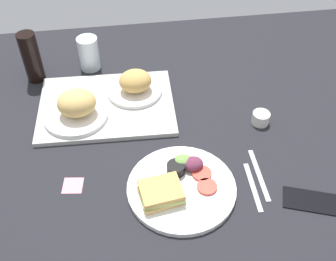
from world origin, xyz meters
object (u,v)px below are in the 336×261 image
object	(u,v)px
drinking_glass	(89,53)
espresso_cup	(261,118)
bread_plate_near	(76,107)
knife	(259,174)
bread_plate_far	(135,85)
plate_with_salad	(179,185)
soda_bottle	(31,57)
cell_phone	(310,200)
sticky_note	(73,185)
fork	(253,187)
serving_tray	(107,106)

from	to	relation	value
drinking_glass	espresso_cup	world-z (taller)	drinking_glass
bread_plate_near	knife	bearing A→B (deg)	-31.08
bread_plate_far	plate_with_salad	bearing A→B (deg)	-78.89
soda_bottle	bread_plate_far	bearing A→B (deg)	-23.56
cell_phone	sticky_note	xyz separation A→B (cm)	(-63.86, 14.83, -0.34)
espresso_cup	knife	distance (cm)	22.32
knife	drinking_glass	bearing A→B (deg)	39.63
fork	knife	xyz separation A→B (cm)	(3.00, 4.00, 0.00)
espresso_cup	bread_plate_near	bearing A→B (deg)	170.37
bread_plate_near	cell_phone	xyz separation A→B (cm)	(62.43, -42.00, -5.08)
espresso_cup	serving_tray	bearing A→B (deg)	163.16
plate_with_salad	soda_bottle	distance (cm)	72.37
plate_with_salad	serving_tray	bearing A→B (deg)	116.24
sticky_note	soda_bottle	bearing A→B (deg)	105.07
cell_phone	drinking_glass	bearing A→B (deg)	149.40
knife	sticky_note	world-z (taller)	knife
sticky_note	bread_plate_far	bearing A→B (deg)	60.16
plate_with_salad	fork	xyz separation A→B (cm)	(20.65, -2.41, -1.39)
cell_phone	serving_tray	bearing A→B (deg)	158.57
serving_tray	knife	size ratio (longest dim) A/B	2.37
knife	cell_phone	size ratio (longest dim) A/B	1.32
bread_plate_near	knife	xyz separation A→B (cm)	(51.54, -31.07, -5.23)
bread_plate_far	espresso_cup	size ratio (longest dim) A/B	3.41
soda_bottle	knife	world-z (taller)	soda_bottle
bread_plate_far	drinking_glass	size ratio (longest dim) A/B	1.52
bread_plate_far	knife	xyz separation A→B (cm)	(31.93, -40.58, -4.78)
soda_bottle	espresso_cup	size ratio (longest dim) A/B	3.33
plate_with_salad	knife	distance (cm)	23.74
bread_plate_near	fork	xyz separation A→B (cm)	(48.54, -35.07, -5.23)
soda_bottle	fork	distance (cm)	88.08
drinking_glass	cell_phone	size ratio (longest dim) A/B	0.87
soda_bottle	sticky_note	world-z (taller)	soda_bottle
plate_with_salad	espresso_cup	distance (cm)	38.12
fork	espresso_cup	bearing A→B (deg)	-19.28
bread_plate_near	plate_with_salad	distance (cm)	43.12
cell_phone	sticky_note	distance (cm)	65.56
plate_with_salad	drinking_glass	bearing A→B (deg)	110.98
bread_plate_near	espresso_cup	distance (cm)	59.43
serving_tray	knife	distance (cm)	55.48
fork	cell_phone	distance (cm)	15.52
serving_tray	cell_phone	bearing A→B (deg)	-41.50
fork	cell_phone	xyz separation A→B (cm)	(13.88, -6.94, 0.15)
bread_plate_near	cell_phone	bearing A→B (deg)	-33.93
cell_phone	knife	bearing A→B (deg)	154.93
knife	sticky_note	bearing A→B (deg)	87.21
drinking_glass	bread_plate_far	bearing A→B (deg)	-51.74
knife	espresso_cup	bearing A→B (deg)	-16.78
bread_plate_far	fork	xyz separation A→B (cm)	(28.93, -44.58, -4.78)
espresso_cup	sticky_note	size ratio (longest dim) A/B	1.00
fork	knife	size ratio (longest dim) A/B	0.89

